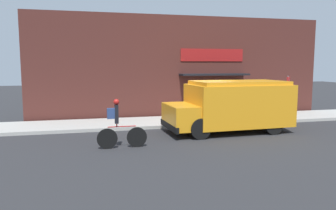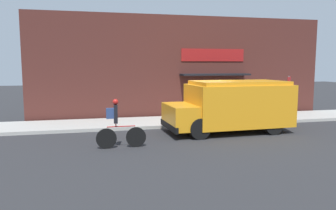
{
  "view_description": "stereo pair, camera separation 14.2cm",
  "coord_description": "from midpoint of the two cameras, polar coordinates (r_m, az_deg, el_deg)",
  "views": [
    {
      "loc": [
        -5.07,
        -14.17,
        2.87
      ],
      "look_at": [
        -1.61,
        -0.2,
        1.1
      ],
      "focal_mm": 35.0,
      "sensor_mm": 36.0,
      "label": 1
    },
    {
      "loc": [
        -4.94,
        -14.2,
        2.87
      ],
      "look_at": [
        -1.61,
        -0.2,
        1.1
      ],
      "focal_mm": 35.0,
      "sensor_mm": 36.0,
      "label": 2
    }
  ],
  "objects": [
    {
      "name": "ground_plane",
      "position": [
        15.31,
        5.44,
        -3.82
      ],
      "size": [
        70.0,
        70.0,
        0.0
      ],
      "primitive_type": "plane",
      "color": "#2B2B2D"
    },
    {
      "name": "sidewalk",
      "position": [
        16.56,
        3.89,
        -2.73
      ],
      "size": [
        28.0,
        2.71,
        0.15
      ],
      "color": "#ADAAA3",
      "rests_on": "ground_plane"
    },
    {
      "name": "storefront",
      "position": [
        17.87,
        2.52,
        6.59
      ],
      "size": [
        16.3,
        1.02,
        5.49
      ],
      "color": "#4C231E",
      "rests_on": "ground_plane"
    },
    {
      "name": "school_bus",
      "position": [
        14.3,
        10.8,
        -0.02
      ],
      "size": [
        5.34,
        2.87,
        2.18
      ],
      "rotation": [
        0.0,
        0.0,
        0.04
      ],
      "color": "orange",
      "rests_on": "ground_plane"
    },
    {
      "name": "cyclist",
      "position": [
        11.4,
        -8.95,
        -3.54
      ],
      "size": [
        1.73,
        0.2,
        1.71
      ],
      "rotation": [
        0.0,
        0.0,
        0.0
      ],
      "color": "black",
      "rests_on": "ground_plane"
    },
    {
      "name": "stop_sign_post",
      "position": [
        17.81,
        19.9,
        2.51
      ],
      "size": [
        0.45,
        0.45,
        2.17
      ],
      "color": "slate",
      "rests_on": "sidewalk"
    }
  ]
}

